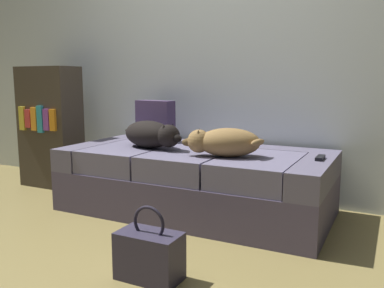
{
  "coord_description": "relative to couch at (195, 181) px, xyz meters",
  "views": [
    {
      "loc": [
        1.32,
        -1.58,
        0.98
      ],
      "look_at": [
        0.0,
        1.06,
        0.52
      ],
      "focal_mm": 38.4,
      "sensor_mm": 36.0,
      "label": 1
    }
  ],
  "objects": [
    {
      "name": "dog_dark",
      "position": [
        -0.33,
        -0.08,
        0.34
      ],
      "size": [
        0.6,
        0.36,
        0.21
      ],
      "color": "black",
      "rests_on": "couch"
    },
    {
      "name": "back_wall",
      "position": [
        0.0,
        0.57,
        1.17
      ],
      "size": [
        6.4,
        0.1,
        2.8
      ],
      "primitive_type": "cube",
      "color": "silver",
      "rests_on": "ground"
    },
    {
      "name": "dog_tan",
      "position": [
        0.29,
        -0.16,
        0.33
      ],
      "size": [
        0.55,
        0.37,
        0.19
      ],
      "color": "olive",
      "rests_on": "couch"
    },
    {
      "name": "couch",
      "position": [
        0.0,
        0.0,
        0.0
      ],
      "size": [
        1.96,
        0.93,
        0.47
      ],
      "color": "#4B425A",
      "rests_on": "ground"
    },
    {
      "name": "ground_plane",
      "position": [
        0.0,
        -1.11,
        -0.23
      ],
      "size": [
        10.0,
        10.0,
        0.0
      ],
      "primitive_type": "plane",
      "color": "olive"
    },
    {
      "name": "tv_remote",
      "position": [
        0.89,
        0.03,
        0.25
      ],
      "size": [
        0.05,
        0.15,
        0.02
      ],
      "primitive_type": "cube",
      "rotation": [
        0.0,
        0.0,
        0.01
      ],
      "color": "black",
      "rests_on": "couch"
    },
    {
      "name": "bookshelf",
      "position": [
        -1.53,
        0.09,
        0.32
      ],
      "size": [
        0.56,
        0.3,
        1.1
      ],
      "color": "#3E3529",
      "rests_on": "ground"
    },
    {
      "name": "throw_pillow",
      "position": [
        -0.51,
        0.26,
        0.41
      ],
      "size": [
        0.35,
        0.16,
        0.34
      ],
      "primitive_type": "cube",
      "rotation": [
        0.0,
        0.0,
        -0.13
      ],
      "color": "#463557",
      "rests_on": "couch"
    },
    {
      "name": "handbag",
      "position": [
        0.27,
        -1.07,
        -0.11
      ],
      "size": [
        0.32,
        0.18,
        0.38
      ],
      "color": "#302B3F",
      "rests_on": "ground"
    }
  ]
}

